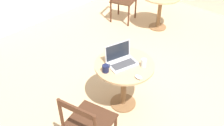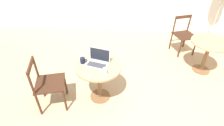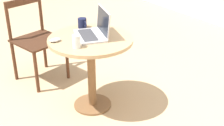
{
  "view_description": "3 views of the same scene",
  "coord_description": "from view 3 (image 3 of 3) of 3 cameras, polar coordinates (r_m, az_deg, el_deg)",
  "views": [
    {
      "loc": [
        -2.26,
        -1.24,
        2.6
      ],
      "look_at": [
        -0.34,
        0.56,
        0.58
      ],
      "focal_mm": 40.0,
      "sensor_mm": 36.0,
      "label": 1
    },
    {
      "loc": [
        -0.05,
        -1.91,
        2.38
      ],
      "look_at": [
        -0.17,
        0.51,
        0.62
      ],
      "focal_mm": 28.0,
      "sensor_mm": 36.0,
      "label": 2
    },
    {
      "loc": [
        1.83,
        -0.95,
        1.71
      ],
      "look_at": [
        -0.17,
        0.4,
        0.52
      ],
      "focal_mm": 50.0,
      "sensor_mm": 36.0,
      "label": 3
    }
  ],
  "objects": [
    {
      "name": "mug",
      "position": [
        2.97,
        -5.44,
        7.28
      ],
      "size": [
        0.12,
        0.08,
        0.09
      ],
      "color": "#141938",
      "rests_on": "cafe_table_near"
    },
    {
      "name": "mouse",
      "position": [
        2.69,
        -10.36,
        4.17
      ],
      "size": [
        0.06,
        0.1,
        0.03
      ],
      "color": "#B7B7BC",
      "rests_on": "cafe_table_near"
    },
    {
      "name": "laptop",
      "position": [
        2.75,
        -3.27,
        5.87
      ],
      "size": [
        0.41,
        0.34,
        0.24
      ],
      "color": "#B7B7BC",
      "rests_on": "cafe_table_near"
    },
    {
      "name": "cafe_table_near",
      "position": [
        2.79,
        -3.87,
        1.83
      ],
      "size": [
        0.75,
        0.75,
        0.7
      ],
      "color": "brown",
      "rests_on": "ground_plane"
    },
    {
      "name": "chair_near_left",
      "position": [
        3.44,
        -13.7,
        4.15
      ],
      "size": [
        0.55,
        0.55,
        0.88
      ],
      "color": "#472819",
      "rests_on": "ground_plane"
    },
    {
      "name": "drinking_glass",
      "position": [
        2.53,
        -6.53,
        3.93
      ],
      "size": [
        0.06,
        0.06,
        0.11
      ],
      "color": "silver",
      "rests_on": "cafe_table_near"
    }
  ]
}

